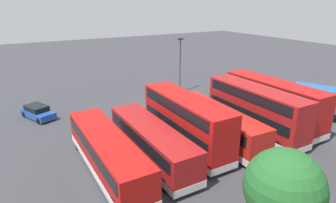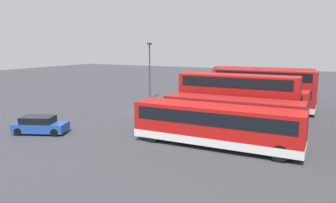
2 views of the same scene
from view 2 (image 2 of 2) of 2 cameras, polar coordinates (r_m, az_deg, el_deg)
name	(u,v)px [view 2 (image 2 of 2)]	position (r m, az deg, el deg)	size (l,w,h in m)	color
ground_plane	(151,111)	(35.11, -3.02, -1.68)	(140.00, 140.00, 0.00)	#38383D
bus_double_decker_near_end	(262,85)	(39.38, 16.52, 2.80)	(2.64, 11.37, 4.55)	#B71411
bus_double_decker_second	(263,89)	(36.14, 16.64, 2.18)	(2.68, 10.90, 4.55)	#A51919
bus_single_deck_third	(247,101)	(32.56, 14.09, 0.02)	(3.01, 11.36, 2.95)	red
bus_double_decker_fourth	(237,98)	(29.27, 12.31, 0.63)	(2.61, 10.57, 4.55)	#B71411
bus_single_deck_fifth	(231,115)	(25.93, 11.29, -2.37)	(2.68, 11.09, 2.95)	#A51919
bus_single_deck_sixth	(215,124)	(22.62, 8.50, -4.09)	(2.71, 11.97, 2.95)	#B71411
box_truck_blue	(271,86)	(45.43, 18.03, 2.68)	(5.02, 7.90, 3.20)	#235999
car_hatchback_silver	(40,125)	(27.99, -22.03, -3.95)	(3.29, 4.57, 1.43)	#1E479E
lamp_post_tall	(150,67)	(42.02, -3.32, 6.30)	(0.70, 0.30, 7.47)	#38383D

